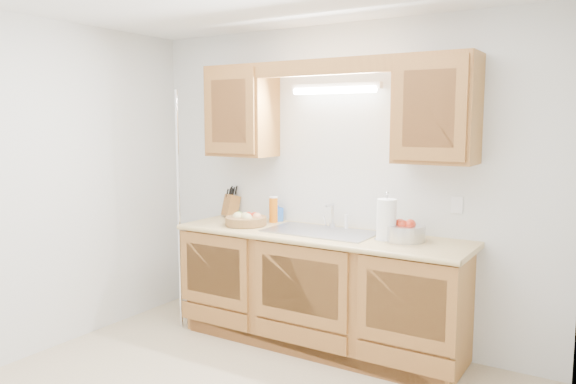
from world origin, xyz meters
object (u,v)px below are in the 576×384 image
Objects in this scene: fruit_basket at (246,220)px; apple_bowl at (405,231)px; paper_towel at (386,220)px; knife_block at (231,205)px.

fruit_basket is 1.08× the size of apple_bowl.
apple_bowl is (0.11, 0.06, -0.08)m from paper_towel.
paper_towel is 0.90× the size of apple_bowl.
apple_bowl is (1.31, 0.11, 0.02)m from fruit_basket.
paper_towel reaches higher than apple_bowl.
knife_block reaches higher than fruit_basket.
paper_towel is at bearing 6.35° from knife_block.
knife_block is 1.69m from apple_bowl.
apple_bowl reaches higher than fruit_basket.
fruit_basket is 1.20× the size of paper_towel.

